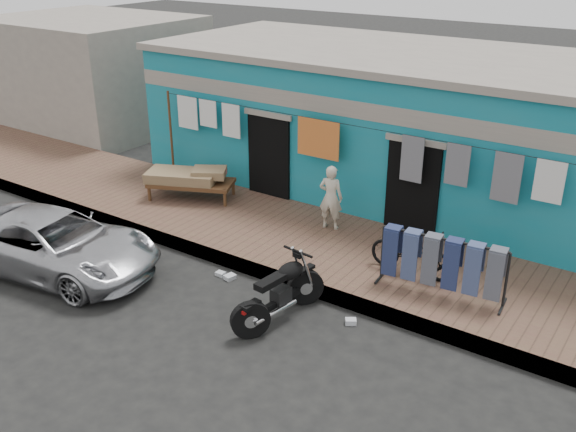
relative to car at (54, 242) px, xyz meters
The scene contains 15 objects.
ground 3.67m from the car, ahead, with size 80.00×80.00×0.00m, color black.
sidewalk 4.95m from the car, 42.87° to the left, with size 28.00×3.00×0.25m, color brown.
curb 4.10m from the car, 27.77° to the left, with size 28.00×0.10×0.25m, color gray.
building 8.25m from the car, 63.82° to the left, with size 12.20×5.20×3.36m.
neighbor_left 10.48m from the car, 135.16° to the left, with size 6.00×5.00×3.40m, color #9E9384.
clothesline 5.86m from the car, 53.38° to the left, with size 10.06×0.06×2.10m.
car is the anchor object (origin of this frame).
seated_person 5.36m from the car, 48.98° to the left, with size 0.48×0.32×1.35m, color beige.
bicycle 6.53m from the car, 29.26° to the left, with size 0.55×1.55×1.00m, color black.
motorcycle 4.48m from the car, 12.31° to the left, with size 0.79×1.73×1.08m, color black, non-canonical shape.
charpoy 3.68m from the car, 89.17° to the left, with size 2.20×1.66×0.67m, color brown, non-canonical shape.
jeans_rack 6.96m from the car, 24.11° to the left, with size 2.23×0.66×1.05m, color black, non-canonical shape.
litter_a 3.11m from the car, 30.37° to the left, with size 0.16×0.13×0.07m, color silver.
litter_b 5.64m from the car, 15.46° to the left, with size 0.18×0.13×0.09m, color silver.
litter_c 3.31m from the car, 28.39° to the left, with size 0.20×0.16×0.08m, color silver.
Camera 1 is at (5.90, -6.69, 5.79)m, focal length 40.00 mm.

